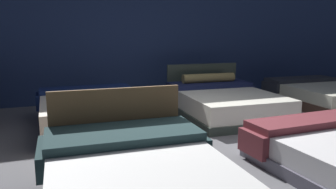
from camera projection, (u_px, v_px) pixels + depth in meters
name	position (u px, v px, depth m)	size (l,w,h in m)	color
ground_plane	(194.00, 144.00, 4.55)	(18.00, 18.00, 0.02)	#5B5B60
showroom_back_wall	(133.00, 21.00, 7.27)	(18.00, 0.06, 3.50)	navy
bed_1	(137.00, 183.00, 2.76)	(1.60, 2.05, 0.92)	brown
bed_5	(91.00, 112.00, 5.32)	(1.67, 1.99, 0.54)	#292B37
bed_6	(223.00, 102.00, 6.12)	(1.77, 2.22, 0.86)	#27312C
bed_7	(323.00, 95.00, 6.92)	(1.70, 2.09, 0.49)	brown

